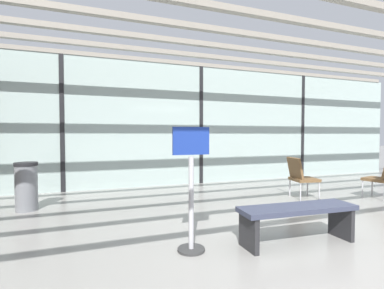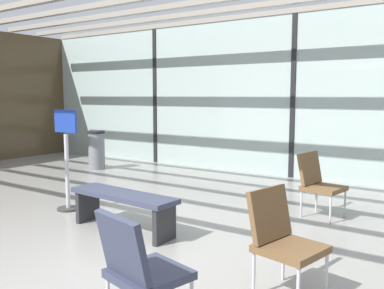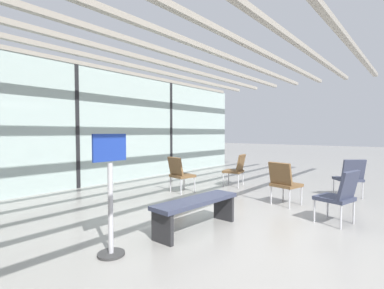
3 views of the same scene
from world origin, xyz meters
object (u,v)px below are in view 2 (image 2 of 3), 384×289
Objects in this scene: lounge_chair_2 at (139,265)px; lounge_chair_3 at (318,180)px; lounge_chair_1 at (282,235)px; info_sign at (67,163)px; waiting_bench at (123,201)px; trash_bin at (97,150)px.

lounge_chair_2 and lounge_chair_3 have the same top height.
lounge_chair_2 is 1.00× the size of lounge_chair_3.
lounge_chair_1 is 1.27m from lounge_chair_2.
lounge_chair_3 is 0.60× the size of info_sign.
waiting_bench is at bearing 148.27° from lounge_chair_3.
lounge_chair_3 is (0.12, 3.53, 0.00)m from lounge_chair_2.
lounge_chair_1 is 6.59m from trash_bin.
trash_bin is (-5.25, 0.90, -0.06)m from lounge_chair_3.
lounge_chair_1 is 1.01× the size of trash_bin.
info_sign reaches higher than lounge_chair_2.
waiting_bench is (-2.22, 0.45, -0.13)m from lounge_chair_1.
lounge_chair_2 reaches higher than trash_bin.
lounge_chair_1 reaches higher than waiting_bench.
lounge_chair_1 and lounge_chair_3 have the same top height.
lounge_chair_1 is at bearing -158.80° from lounge_chair_3.
lounge_chair_1 reaches higher than trash_bin.
lounge_chair_3 is 2.63m from waiting_bench.
lounge_chair_1 is 3.60m from info_sign.
lounge_chair_2 is (-0.57, -1.13, 0.00)m from lounge_chair_1.
waiting_bench is 1.06× the size of info_sign.
lounge_chair_2 is 0.57× the size of waiting_bench.
lounge_chair_2 reaches higher than waiting_bench.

